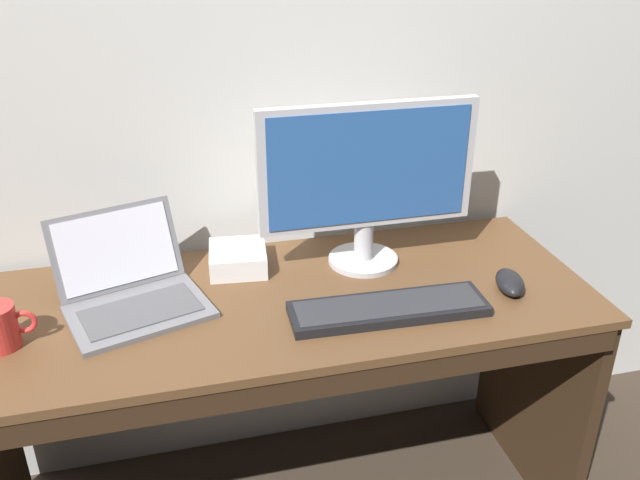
{
  "coord_description": "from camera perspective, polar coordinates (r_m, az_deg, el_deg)",
  "views": [
    {
      "loc": [
        -0.24,
        -1.36,
        1.55
      ],
      "look_at": [
        0.1,
        0.0,
        0.86
      ],
      "focal_mm": 37.45,
      "sensor_mm": 36.0,
      "label": 1
    }
  ],
  "objects": [
    {
      "name": "external_drive_box",
      "position": [
        1.73,
        -7.03,
        -1.58
      ],
      "size": [
        0.16,
        0.17,
        0.06
      ],
      "primitive_type": "cube",
      "rotation": [
        0.0,
        0.0,
        -0.1
      ],
      "color": "silver",
      "rests_on": "desk"
    },
    {
      "name": "computer_mouse",
      "position": [
        1.69,
        15.92,
        -3.49
      ],
      "size": [
        0.1,
        0.14,
        0.04
      ],
      "primitive_type": "ellipsoid",
      "rotation": [
        0.0,
        0.0,
        -0.27
      ],
      "color": "black",
      "rests_on": "desk"
    },
    {
      "name": "external_monitor",
      "position": [
        1.65,
        4.07,
        5.37
      ],
      "size": [
        0.55,
        0.18,
        0.43
      ],
      "color": "#B7B7BC",
      "rests_on": "desk"
    },
    {
      "name": "desk",
      "position": [
        1.72,
        -3.15,
        -11.02
      ],
      "size": [
        1.51,
        0.59,
        0.72
      ],
      "color": "brown",
      "rests_on": "ground"
    },
    {
      "name": "wired_keyboard",
      "position": [
        1.54,
        5.88,
        -5.85
      ],
      "size": [
        0.46,
        0.14,
        0.03
      ],
      "color": "black",
      "rests_on": "desk"
    },
    {
      "name": "laptop_space_gray",
      "position": [
        1.61,
        -15.82,
        -4.09
      ],
      "size": [
        0.38,
        0.37,
        0.2
      ],
      "color": "slate",
      "rests_on": "desk"
    }
  ]
}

